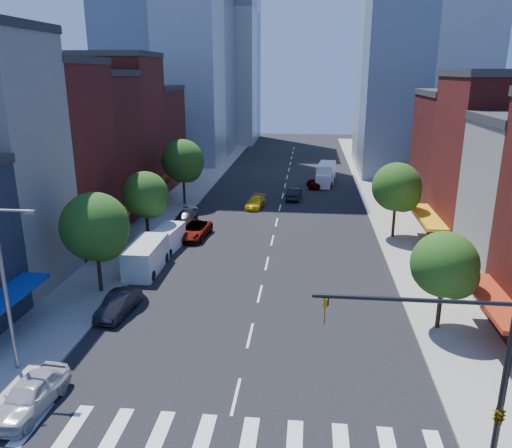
{
  "coord_description": "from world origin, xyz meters",
  "views": [
    {
      "loc": [
        3.24,
        -20.87,
        15.38
      ],
      "look_at": [
        -0.38,
        12.9,
        5.0
      ],
      "focal_mm": 35.0,
      "sensor_mm": 36.0,
      "label": 1
    }
  ],
  "objects_px": {
    "parked_car_front": "(30,395)",
    "parked_car_rear": "(185,218)",
    "parked_car_third": "(194,230)",
    "pedestrian_far": "(128,260)",
    "parked_car_second": "(119,304)",
    "cargo_van_near": "(146,258)",
    "taxi": "(255,202)",
    "cargo_van_far": "(166,239)",
    "traffic_car_far": "(313,183)",
    "traffic_car_oncoming": "(294,194)",
    "box_truck": "(326,175)"
  },
  "relations": [
    {
      "from": "traffic_car_far",
      "to": "box_truck",
      "type": "height_order",
      "value": "box_truck"
    },
    {
      "from": "parked_car_front",
      "to": "traffic_car_oncoming",
      "type": "height_order",
      "value": "parked_car_front"
    },
    {
      "from": "taxi",
      "to": "traffic_car_oncoming",
      "type": "bearing_deg",
      "value": 52.93
    },
    {
      "from": "parked_car_front",
      "to": "traffic_car_far",
      "type": "relative_size",
      "value": 1.25
    },
    {
      "from": "parked_car_rear",
      "to": "taxi",
      "type": "bearing_deg",
      "value": 50.92
    },
    {
      "from": "box_truck",
      "to": "parked_car_front",
      "type": "bearing_deg",
      "value": -98.71
    },
    {
      "from": "parked_car_front",
      "to": "parked_car_second",
      "type": "bearing_deg",
      "value": 91.39
    },
    {
      "from": "pedestrian_far",
      "to": "parked_car_third",
      "type": "bearing_deg",
      "value": 177.88
    },
    {
      "from": "parked_car_third",
      "to": "cargo_van_near",
      "type": "distance_m",
      "value": 9.04
    },
    {
      "from": "taxi",
      "to": "traffic_car_oncoming",
      "type": "height_order",
      "value": "traffic_car_oncoming"
    },
    {
      "from": "traffic_car_far",
      "to": "pedestrian_far",
      "type": "xyz_separation_m",
      "value": [
        -14.9,
        -32.01,
        0.29
      ]
    },
    {
      "from": "traffic_car_oncoming",
      "to": "cargo_van_near",
      "type": "bearing_deg",
      "value": 70.64
    },
    {
      "from": "parked_car_third",
      "to": "pedestrian_far",
      "type": "xyz_separation_m",
      "value": [
        -3.37,
        -8.94,
        0.2
      ]
    },
    {
      "from": "parked_car_front",
      "to": "parked_car_rear",
      "type": "distance_m",
      "value": 30.3
    },
    {
      "from": "parked_car_rear",
      "to": "cargo_van_far",
      "type": "xyz_separation_m",
      "value": [
        0.23,
        -7.99,
        0.34
      ]
    },
    {
      "from": "parked_car_front",
      "to": "taxi",
      "type": "xyz_separation_m",
      "value": [
        6.6,
        37.81,
        -0.16
      ]
    },
    {
      "from": "parked_car_front",
      "to": "parked_car_third",
      "type": "distance_m",
      "value": 26.12
    },
    {
      "from": "parked_car_second",
      "to": "taxi",
      "type": "xyz_separation_m",
      "value": [
        6.07,
        27.91,
        -0.08
      ]
    },
    {
      "from": "parked_car_rear",
      "to": "traffic_car_oncoming",
      "type": "distance_m",
      "value": 16.26
    },
    {
      "from": "pedestrian_far",
      "to": "cargo_van_far",
      "type": "bearing_deg",
      "value": -179.17
    },
    {
      "from": "cargo_van_far",
      "to": "taxi",
      "type": "xyz_separation_m",
      "value": [
        6.38,
        15.49,
        -0.37
      ]
    },
    {
      "from": "cargo_van_far",
      "to": "traffic_car_oncoming",
      "type": "xyz_separation_m",
      "value": [
        10.77,
        19.97,
        -0.27
      ]
    },
    {
      "from": "box_truck",
      "to": "parked_car_rear",
      "type": "bearing_deg",
      "value": -117.84
    },
    {
      "from": "cargo_van_far",
      "to": "traffic_car_far",
      "type": "relative_size",
      "value": 1.32
    },
    {
      "from": "parked_car_front",
      "to": "cargo_van_far",
      "type": "distance_m",
      "value": 22.32
    },
    {
      "from": "pedestrian_far",
      "to": "box_truck",
      "type": "bearing_deg",
      "value": 172.81
    },
    {
      "from": "parked_car_front",
      "to": "cargo_van_near",
      "type": "bearing_deg",
      "value": 94.47
    },
    {
      "from": "cargo_van_far",
      "to": "traffic_car_oncoming",
      "type": "bearing_deg",
      "value": 67.39
    },
    {
      "from": "cargo_van_near",
      "to": "traffic_car_far",
      "type": "xyz_separation_m",
      "value": [
        13.46,
        31.89,
        -0.55
      ]
    },
    {
      "from": "parked_car_third",
      "to": "parked_car_front",
      "type": "bearing_deg",
      "value": -88.97
    },
    {
      "from": "taxi",
      "to": "traffic_car_far",
      "type": "xyz_separation_m",
      "value": [
        6.85,
        11.31,
        0.0
      ]
    },
    {
      "from": "cargo_van_near",
      "to": "taxi",
      "type": "bearing_deg",
      "value": 71.45
    },
    {
      "from": "parked_car_second",
      "to": "traffic_car_far",
      "type": "height_order",
      "value": "parked_car_second"
    },
    {
      "from": "parked_car_third",
      "to": "taxi",
      "type": "height_order",
      "value": "parked_car_third"
    },
    {
      "from": "parked_car_front",
      "to": "traffic_car_oncoming",
      "type": "distance_m",
      "value": 43.69
    },
    {
      "from": "cargo_van_near",
      "to": "pedestrian_far",
      "type": "relative_size",
      "value": 3.63
    },
    {
      "from": "cargo_van_far",
      "to": "pedestrian_far",
      "type": "relative_size",
      "value": 3.17
    },
    {
      "from": "traffic_car_oncoming",
      "to": "traffic_car_far",
      "type": "distance_m",
      "value": 7.26
    },
    {
      "from": "cargo_van_near",
      "to": "cargo_van_far",
      "type": "xyz_separation_m",
      "value": [
        0.22,
        5.09,
        -0.18
      ]
    },
    {
      "from": "parked_car_third",
      "to": "parked_car_rear",
      "type": "bearing_deg",
      "value": 119.69
    },
    {
      "from": "parked_car_rear",
      "to": "cargo_van_near",
      "type": "relative_size",
      "value": 0.81
    },
    {
      "from": "box_truck",
      "to": "pedestrian_far",
      "type": "relative_size",
      "value": 4.77
    },
    {
      "from": "parked_car_front",
      "to": "box_truck",
      "type": "relative_size",
      "value": 0.63
    },
    {
      "from": "box_truck",
      "to": "cargo_van_near",
      "type": "bearing_deg",
      "value": -106.16
    },
    {
      "from": "parked_car_second",
      "to": "traffic_car_oncoming",
      "type": "height_order",
      "value": "traffic_car_oncoming"
    },
    {
      "from": "taxi",
      "to": "cargo_van_near",
      "type": "bearing_deg",
      "value": -100.36
    },
    {
      "from": "parked_car_second",
      "to": "cargo_van_far",
      "type": "height_order",
      "value": "cargo_van_far"
    },
    {
      "from": "parked_car_third",
      "to": "parked_car_rear",
      "type": "relative_size",
      "value": 1.14
    },
    {
      "from": "parked_car_second",
      "to": "traffic_car_oncoming",
      "type": "bearing_deg",
      "value": 77.78
    },
    {
      "from": "taxi",
      "to": "traffic_car_oncoming",
      "type": "xyz_separation_m",
      "value": [
        4.4,
        4.47,
        0.1
      ]
    }
  ]
}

